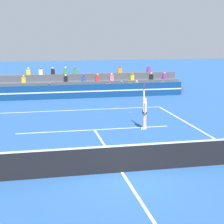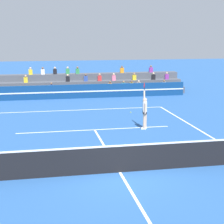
# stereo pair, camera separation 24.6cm
# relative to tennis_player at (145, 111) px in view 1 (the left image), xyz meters

# --- Properties ---
(ground_plane) EXTENTS (120.00, 120.00, 0.00)m
(ground_plane) POSITION_rel_tennis_player_xyz_m (-2.69, -6.13, -0.99)
(ground_plane) COLOR #285699
(court_lines) EXTENTS (11.10, 23.90, 0.01)m
(court_lines) POSITION_rel_tennis_player_xyz_m (-2.69, -6.13, -0.99)
(court_lines) COLOR white
(court_lines) RESTS_ON ground
(tennis_net) EXTENTS (12.00, 0.10, 1.10)m
(tennis_net) POSITION_rel_tennis_player_xyz_m (-2.69, -6.13, -0.44)
(tennis_net) COLOR #2D6B38
(tennis_net) RESTS_ON ground
(sponsor_banner_wall) EXTENTS (18.00, 0.26, 1.10)m
(sponsor_banner_wall) POSITION_rel_tennis_player_xyz_m (-2.69, 10.51, -0.44)
(sponsor_banner_wall) COLOR navy
(sponsor_banner_wall) RESTS_ON ground
(bleacher_stand) EXTENTS (19.03, 2.85, 2.28)m
(bleacher_stand) POSITION_rel_tennis_player_xyz_m (-2.69, 13.04, -0.34)
(bleacher_stand) COLOR #4C515B
(bleacher_stand) RESTS_ON ground
(tennis_player) EXTENTS (0.39, 0.91, 2.50)m
(tennis_player) POSITION_rel_tennis_player_xyz_m (0.00, 0.00, 0.00)
(tennis_player) COLOR beige
(tennis_player) RESTS_ON ground
(tennis_ball) EXTENTS (0.07, 0.07, 0.07)m
(tennis_ball) POSITION_rel_tennis_player_xyz_m (0.27, 4.22, -0.96)
(tennis_ball) COLOR #C6DB33
(tennis_ball) RESTS_ON ground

